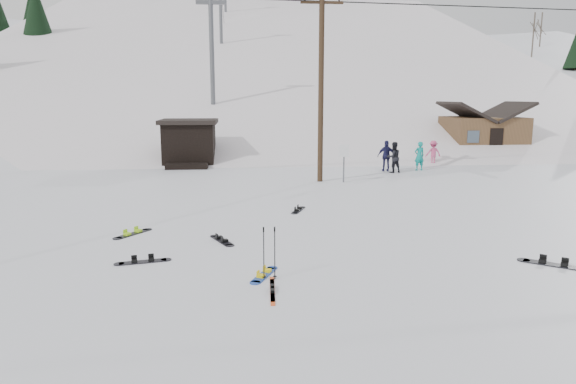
{
  "coord_description": "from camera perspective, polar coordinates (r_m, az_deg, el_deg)",
  "views": [
    {
      "loc": [
        -1.76,
        -10.71,
        4.13
      ],
      "look_at": [
        -0.48,
        3.8,
        1.4
      ],
      "focal_mm": 32.0,
      "sensor_mm": 36.0,
      "label": 1
    }
  ],
  "objects": [
    {
      "name": "board_scatter_c",
      "position": [
        16.32,
        -16.87,
        -4.42
      ],
      "size": [
        0.97,
        1.25,
        0.1
      ],
      "rotation": [
        0.0,
        0.0,
        0.95
      ],
      "color": "black",
      "rests_on": "ground"
    },
    {
      "name": "skier_teal",
      "position": [
        29.84,
        14.38,
        3.89
      ],
      "size": [
        0.65,
        0.49,
        1.63
      ],
      "primitive_type": "imported",
      "rotation": [
        0.0,
        0.0,
        3.32
      ],
      "color": "#0E8D85",
      "rests_on": "ground"
    },
    {
      "name": "skier_pink",
      "position": [
        32.6,
        15.82,
        4.23
      ],
      "size": [
        0.97,
        0.57,
        1.47
      ],
      "primitive_type": "imported",
      "rotation": [
        0.0,
        0.0,
        3.17
      ],
      "color": "#D1497B",
      "rests_on": "ground"
    },
    {
      "name": "utility_pole",
      "position": [
        25.0,
        3.69,
        11.85
      ],
      "size": [
        2.0,
        0.26,
        9.0
      ],
      "color": "#3A2819",
      "rests_on": "ground"
    },
    {
      "name": "lift_hut",
      "position": [
        31.93,
        -10.89,
        5.45
      ],
      "size": [
        3.4,
        4.1,
        2.75
      ],
      "color": "black",
      "rests_on": "ground"
    },
    {
      "name": "board_scatter_f",
      "position": [
        18.81,
        1.16,
        -2.0
      ],
      "size": [
        0.64,
        1.25,
        0.09
      ],
      "rotation": [
        0.0,
        0.0,
        1.2
      ],
      "color": "black",
      "rests_on": "ground"
    },
    {
      "name": "board_scatter_d",
      "position": [
        14.42,
        27.39,
        -7.13
      ],
      "size": [
        1.39,
        1.14,
        0.12
      ],
      "rotation": [
        0.0,
        0.0,
        -0.65
      ],
      "color": "black",
      "rests_on": "ground"
    },
    {
      "name": "hero_snowboard",
      "position": [
        12.16,
        -2.67,
        -9.13
      ],
      "size": [
        0.69,
        1.23,
        0.09
      ],
      "rotation": [
        0.0,
        0.0,
        1.15
      ],
      "color": "#1C45B7",
      "rests_on": "ground"
    },
    {
      "name": "skier_navy",
      "position": [
        29.08,
        10.89,
        3.95
      ],
      "size": [
        1.04,
        0.52,
        1.71
      ],
      "primitive_type": "imported",
      "rotation": [
        0.0,
        0.0,
        3.04
      ],
      "color": "#1B1A43",
      "rests_on": "ground"
    },
    {
      "name": "lift_tower_mid",
      "position": [
        61.61,
        -7.51,
        20.07
      ],
      "size": [
        2.2,
        0.36,
        8.0
      ],
      "color": "#595B60",
      "rests_on": "ski_slope"
    },
    {
      "name": "ski_slope",
      "position": [
        67.68,
        -3.41,
        -3.21
      ],
      "size": [
        60.0,
        85.24,
        65.97
      ],
      "primitive_type": "cube",
      "rotation": [
        0.31,
        0.0,
        0.0
      ],
      "color": "white",
      "rests_on": "ground"
    },
    {
      "name": "cabin",
      "position": [
        38.63,
        20.8,
        5.99
      ],
      "size": [
        5.39,
        4.4,
        3.77
      ],
      "color": "brown",
      "rests_on": "ground"
    },
    {
      "name": "hero_skis",
      "position": [
        11.25,
        -1.75,
        -10.79
      ],
      "size": [
        0.16,
        1.63,
        0.08
      ],
      "rotation": [
        0.0,
        0.0,
        -0.04
      ],
      "color": "#DC4416",
      "rests_on": "ground"
    },
    {
      "name": "ground",
      "position": [
        11.61,
        4.08,
        -10.24
      ],
      "size": [
        200.0,
        200.0,
        0.0
      ],
      "primitive_type": "plane",
      "color": "white",
      "rests_on": "ground"
    },
    {
      "name": "treeline_crest",
      "position": [
        96.81,
        -4.03,
        8.13
      ],
      "size": [
        50.0,
        6.0,
        10.0
      ],
      "primitive_type": null,
      "color": "black",
      "rests_on": "ski_slope"
    },
    {
      "name": "board_scatter_b",
      "position": [
        15.03,
        -7.36,
        -5.33
      ],
      "size": [
        0.74,
        1.28,
        0.1
      ],
      "rotation": [
        0.0,
        0.0,
        2.01
      ],
      "color": "black",
      "rests_on": "ground"
    },
    {
      "name": "lift_tower_near",
      "position": [
        40.94,
        -8.48,
        15.72
      ],
      "size": [
        2.2,
        0.36,
        8.0
      ],
      "color": "#595B60",
      "rests_on": "ski_slope"
    },
    {
      "name": "ridge_right",
      "position": [
        74.13,
        27.56,
        -2.4
      ],
      "size": [
        45.66,
        93.98,
        54.59
      ],
      "primitive_type": "cube",
      "rotation": [
        0.21,
        -0.05,
        -0.12
      ],
      "color": "white",
      "rests_on": "ground"
    },
    {
      "name": "ski_poles",
      "position": [
        11.72,
        -2.1,
        -6.75
      ],
      "size": [
        0.34,
        0.09,
        1.23
      ],
      "color": "black",
      "rests_on": "ground"
    },
    {
      "name": "skier_dark",
      "position": [
        28.64,
        11.65,
        3.79
      ],
      "size": [
        0.95,
        0.81,
        1.68
      ],
      "primitive_type": "imported",
      "rotation": [
        0.0,
        0.0,
        3.38
      ],
      "color": "black",
      "rests_on": "ground"
    },
    {
      "name": "board_scatter_a",
      "position": [
        13.56,
        -15.82,
        -7.42
      ],
      "size": [
        1.39,
        0.51,
        0.1
      ],
      "rotation": [
        0.0,
        0.0,
        0.22
      ],
      "color": "black",
      "rests_on": "ground"
    },
    {
      "name": "trail_sign",
      "position": [
        24.93,
        6.25,
        3.97
      ],
      "size": [
        0.5,
        0.09,
        1.85
      ],
      "color": "#595B60",
      "rests_on": "ground"
    }
  ]
}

